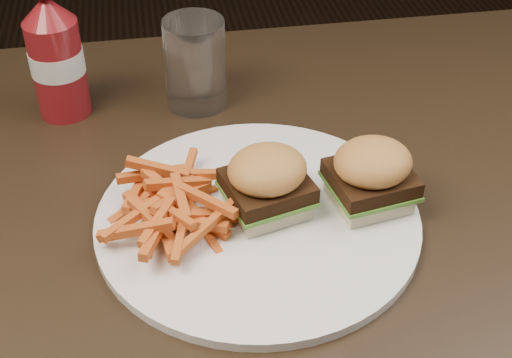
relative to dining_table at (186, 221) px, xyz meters
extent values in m
cube|color=black|center=(0.00, 0.00, 0.00)|extent=(1.20, 0.80, 0.04)
cylinder|color=white|center=(0.07, -0.04, 0.03)|extent=(0.34, 0.34, 0.01)
cube|color=beige|center=(0.08, -0.03, 0.04)|extent=(0.09, 0.08, 0.02)
cube|color=beige|center=(0.19, -0.04, 0.04)|extent=(0.08, 0.08, 0.02)
cylinder|color=maroon|center=(-0.13, 0.21, 0.08)|extent=(0.07, 0.07, 0.13)
cylinder|color=white|center=(0.04, 0.21, 0.08)|extent=(0.09, 0.09, 0.12)
camera|label=1|loc=(-0.02, -0.59, 0.52)|focal=50.00mm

